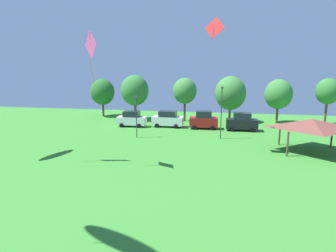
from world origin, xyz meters
The scene contains 15 objects.
kite_flying_0 centered at (0.99, 32.47, 12.80)m, with size 2.01×0.97×2.12m.
kite_flying_5 centered at (-9.27, 26.29, 10.77)m, with size 1.78×1.64×4.80m.
parked_car_leftmost centered at (-11.35, 44.29, 1.16)m, with size 4.34×2.01×2.36m.
parked_car_second_from_left centered at (-5.94, 45.01, 1.20)m, with size 4.70×2.15×2.45m.
parked_car_third_from_left centered at (-0.53, 44.64, 1.28)m, with size 4.14×2.13×2.65m.
parked_car_rightmost_in_row centered at (4.89, 44.33, 1.26)m, with size 4.40×2.02×2.59m.
park_pavilion centered at (11.58, 34.98, 3.08)m, with size 7.34×5.76×3.60m.
light_post_0 centered at (1.94, 39.06, 3.70)m, with size 0.36×0.20×6.60m.
light_post_1 centered at (-8.72, 37.82, 3.09)m, with size 0.36×0.20×5.39m.
treeline_tree_0 centered at (-19.12, 52.24, 4.42)m, with size 4.26×4.26×6.78m.
treeline_tree_1 centered at (-12.44, 49.92, 4.98)m, with size 4.64×4.64×7.54m.
treeline_tree_2 centered at (-4.03, 50.17, 4.99)m, with size 3.85×3.85×7.13m.
treeline_tree_3 centered at (3.32, 50.76, 4.70)m, with size 4.95×4.95×7.44m.
treeline_tree_4 centered at (10.78, 51.07, 4.64)m, with size 4.28×4.28×7.00m.
treeline_tree_5 centered at (17.87, 50.69, 5.22)m, with size 3.61×3.61×7.24m.
Camera 1 is at (1.86, 1.45, 9.34)m, focal length 32.00 mm.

